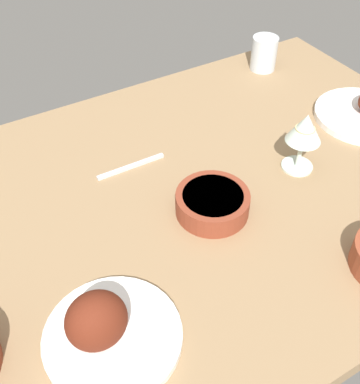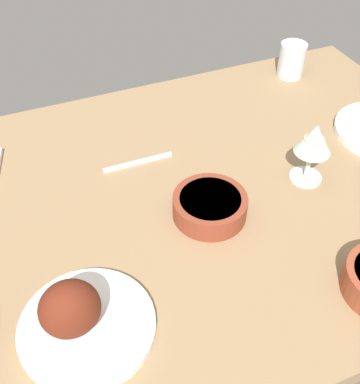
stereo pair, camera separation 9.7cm
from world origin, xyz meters
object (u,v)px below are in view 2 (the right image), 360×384
object	(u,v)px
plate_near_viewer	(79,318)
bowl_onions	(210,206)
fork_loose	(138,162)
wine_glass	(314,142)
water_tumbler	(292,60)

from	to	relation	value
plate_near_viewer	bowl_onions	size ratio (longest dim) A/B	1.50
bowl_onions	fork_loose	size ratio (longest dim) A/B	0.92
plate_near_viewer	wine_glass	xyz separation A→B (cm)	(-53.94, -17.42, 6.36)
bowl_onions	water_tumbler	distance (cm)	60.29
water_tumbler	plate_near_viewer	bearing A→B (deg)	37.27
wine_glass	plate_near_viewer	bearing A→B (deg)	17.90
plate_near_viewer	water_tumbler	xyz separation A→B (cm)	(-74.17, -56.43, 1.16)
wine_glass	fork_loose	size ratio (longest dim) A/B	0.87
bowl_onions	fork_loose	bearing A→B (deg)	-68.18
wine_glass	water_tumbler	distance (cm)	44.25
fork_loose	plate_near_viewer	bearing A→B (deg)	59.23
wine_glass	fork_loose	xyz separation A→B (cm)	(32.12, -18.47, -9.53)
bowl_onions	wine_glass	distance (cm)	25.12
bowl_onions	water_tumbler	bearing A→B (deg)	-137.14
plate_near_viewer	fork_loose	world-z (taller)	plate_near_viewer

